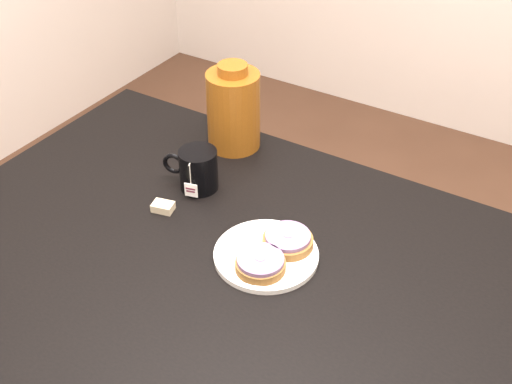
% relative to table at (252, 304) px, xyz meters
% --- Properties ---
extents(table, '(1.40, 0.90, 0.75)m').
position_rel_table_xyz_m(table, '(0.00, 0.00, 0.00)').
color(table, black).
rests_on(table, ground_plane).
extents(plate, '(0.21, 0.21, 0.02)m').
position_rel_table_xyz_m(plate, '(-0.00, 0.06, 0.09)').
color(plate, white).
rests_on(plate, table).
extents(bagel_back, '(0.14, 0.14, 0.03)m').
position_rel_table_xyz_m(bagel_back, '(0.02, 0.10, 0.11)').
color(bagel_back, brown).
rests_on(bagel_back, plate).
extents(bagel_front, '(0.14, 0.14, 0.03)m').
position_rel_table_xyz_m(bagel_front, '(0.01, 0.01, 0.11)').
color(bagel_front, brown).
rests_on(bagel_front, plate).
extents(mug, '(0.14, 0.10, 0.10)m').
position_rel_table_xyz_m(mug, '(-0.25, 0.18, 0.13)').
color(mug, black).
rests_on(mug, table).
extents(teabag_pouch, '(0.05, 0.04, 0.02)m').
position_rel_table_xyz_m(teabag_pouch, '(-0.27, 0.07, 0.09)').
color(teabag_pouch, '#C6B793').
rests_on(teabag_pouch, table).
extents(bagel_package, '(0.15, 0.15, 0.22)m').
position_rel_table_xyz_m(bagel_package, '(-0.28, 0.37, 0.18)').
color(bagel_package, '#5F2E0C').
rests_on(bagel_package, table).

